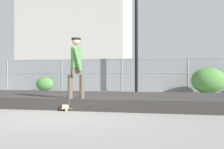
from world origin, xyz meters
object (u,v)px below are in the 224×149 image
street_lamp (136,4)px  shrub_center (208,80)px  parked_car_near (88,76)px  parked_car_mid (183,76)px  skater (76,67)px  skateboard (76,108)px  shrub_left (45,84)px

street_lamp → shrub_center: size_ratio=4.55×
parked_car_near → shrub_center: parked_car_near is taller
street_lamp → parked_car_mid: bearing=54.9°
shrub_center → skater: bearing=-120.5°
skateboard → parked_car_mid: 11.55m
parked_car_mid → skateboard: bearing=-106.5°
parked_car_mid → skater: bearing=-106.5°
shrub_center → skateboard: bearing=-120.5°
shrub_left → skateboard: bearing=-59.1°
skateboard → parked_car_mid: bearing=73.5°
parked_car_near → parked_car_mid: 6.22m
street_lamp → parked_car_mid: size_ratio=1.72×
street_lamp → parked_car_near: 6.27m
street_lamp → parked_car_mid: 5.85m
skater → shrub_center: 8.51m
street_lamp → shrub_left: bearing=178.0°
parked_car_mid → parked_car_near: bearing=-177.6°
parked_car_mid → shrub_center: bearing=-74.6°
skater → street_lamp: (0.73, 7.41, 3.53)m
parked_car_near → parked_car_mid: same height
skater → parked_car_mid: size_ratio=0.41×
shrub_left → parked_car_near: bearing=63.3°
skateboard → skater: bearing=0.0°
parked_car_mid → shrub_left: 8.56m
skateboard → shrub_center: (4.31, 7.32, 0.59)m
skater → shrub_center: skater is taller
parked_car_mid → street_lamp: bearing=-125.1°
shrub_center → parked_car_mid: bearing=105.4°
street_lamp → shrub_left: size_ratio=7.41×
skateboard → parked_car_near: size_ratio=0.18×
skater → parked_car_mid: 11.53m
skateboard → skater: (0.00, 0.00, 1.06)m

